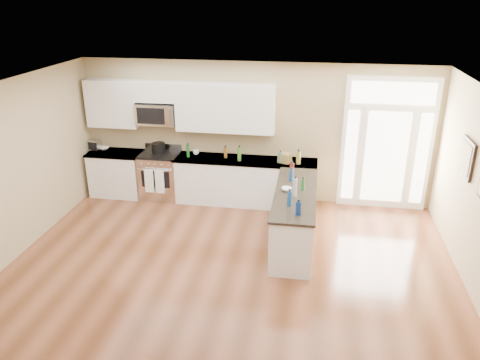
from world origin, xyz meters
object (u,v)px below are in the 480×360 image
object	(u,v)px
kitchen_range	(161,176)
toaster_oven	(94,145)
peninsula_cabinet	(294,219)
stockpot	(158,147)

from	to	relation	value
kitchen_range	toaster_oven	size ratio (longest dim) A/B	4.39
peninsula_cabinet	kitchen_range	world-z (taller)	kitchen_range
peninsula_cabinet	kitchen_range	xyz separation A→B (m)	(-2.85, 1.45, 0.04)
peninsula_cabinet	toaster_oven	distance (m)	4.58
stockpot	toaster_oven	size ratio (longest dim) A/B	1.12
kitchen_range	stockpot	world-z (taller)	stockpot
peninsula_cabinet	stockpot	distance (m)	3.34
peninsula_cabinet	kitchen_range	bearing A→B (deg)	153.02
stockpot	toaster_oven	world-z (taller)	stockpot
kitchen_range	stockpot	distance (m)	0.59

